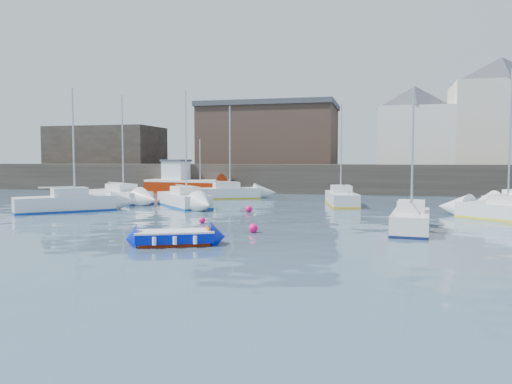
% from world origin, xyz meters
% --- Properties ---
extents(water, '(220.00, 220.00, 0.00)m').
position_xyz_m(water, '(0.00, 0.00, 0.00)').
color(water, '#2D4760').
rests_on(water, ground).
extents(quay_wall, '(90.00, 5.00, 3.00)m').
position_xyz_m(quay_wall, '(0.00, 35.00, 1.50)').
color(quay_wall, '#28231E').
rests_on(quay_wall, ground).
extents(land_strip, '(90.00, 32.00, 2.80)m').
position_xyz_m(land_strip, '(0.00, 53.00, 1.40)').
color(land_strip, '#28231E').
rests_on(land_strip, ground).
extents(bldg_east_a, '(13.36, 13.36, 11.80)m').
position_xyz_m(bldg_east_a, '(20.00, 42.00, 8.81)').
color(bldg_east_a, beige).
rests_on(bldg_east_a, land_strip).
extents(bldg_east_d, '(11.14, 11.14, 8.95)m').
position_xyz_m(bldg_east_d, '(11.00, 41.50, 7.36)').
color(bldg_east_d, white).
rests_on(bldg_east_d, land_strip).
extents(warehouse, '(16.40, 10.40, 7.60)m').
position_xyz_m(warehouse, '(-6.00, 43.00, 6.62)').
color(warehouse, '#3D2D26').
rests_on(warehouse, land_strip).
extents(bldg_west, '(14.00, 8.00, 5.00)m').
position_xyz_m(bldg_west, '(-28.00, 42.00, 5.30)').
color(bldg_west, '#353028').
rests_on(bldg_west, land_strip).
extents(blue_dinghy, '(3.42, 2.51, 0.60)m').
position_xyz_m(blue_dinghy, '(-0.69, 1.08, 0.33)').
color(blue_dinghy, maroon).
rests_on(blue_dinghy, ground).
extents(fishing_boat, '(8.88, 4.34, 5.64)m').
position_xyz_m(fishing_boat, '(-12.67, 31.54, 1.09)').
color(fishing_boat, maroon).
rests_on(fishing_boat, ground).
extents(sailboat_a, '(5.96, 5.93, 8.29)m').
position_xyz_m(sailboat_a, '(-13.10, 11.63, 0.58)').
color(sailboat_a, silver).
rests_on(sailboat_a, ground).
extents(sailboat_b, '(5.92, 6.31, 8.45)m').
position_xyz_m(sailboat_b, '(-6.74, 16.85, 0.55)').
color(sailboat_b, silver).
rests_on(sailboat_b, ground).
extents(sailboat_c, '(2.18, 5.45, 7.00)m').
position_xyz_m(sailboat_c, '(8.87, 7.58, 0.54)').
color(sailboat_c, silver).
rests_on(sailboat_c, ground).
extents(sailboat_e, '(6.85, 5.26, 8.61)m').
position_xyz_m(sailboat_e, '(-13.14, 18.84, 0.56)').
color(sailboat_e, silver).
rests_on(sailboat_e, ground).
extents(sailboat_f, '(3.12, 6.25, 7.79)m').
position_xyz_m(sailboat_f, '(4.53, 20.97, 0.55)').
color(sailboat_f, silver).
rests_on(sailboat_f, ground).
extents(sailboat_h, '(6.63, 4.86, 8.27)m').
position_xyz_m(sailboat_h, '(-6.25, 24.97, 0.54)').
color(sailboat_h, silver).
rests_on(sailboat_h, ground).
extents(buoy_near, '(0.35, 0.35, 0.35)m').
position_xyz_m(buoy_near, '(-2.05, 8.03, 0.00)').
color(buoy_near, '#FF0A62').
rests_on(buoy_near, ground).
extents(buoy_mid, '(0.44, 0.44, 0.44)m').
position_xyz_m(buoy_mid, '(1.53, 5.31, 0.00)').
color(buoy_mid, '#FF0A62').
rests_on(buoy_mid, ground).
extents(buoy_far, '(0.45, 0.45, 0.45)m').
position_xyz_m(buoy_far, '(-1.09, 14.34, 0.00)').
color(buoy_far, '#FF0A62').
rests_on(buoy_far, ground).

